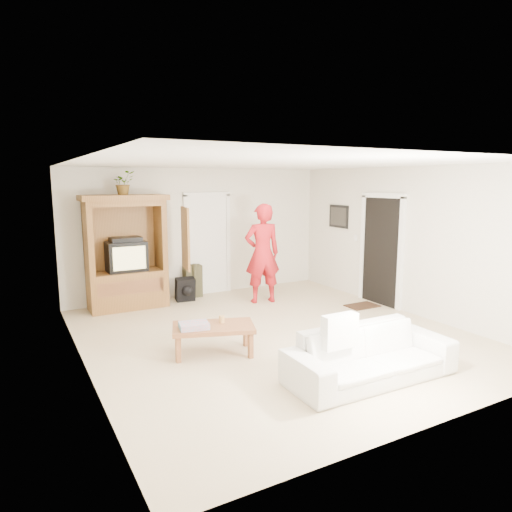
{
  "coord_description": "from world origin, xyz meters",
  "views": [
    {
      "loc": [
        -3.5,
        -5.75,
        2.35
      ],
      "look_at": [
        -0.0,
        0.6,
        1.15
      ],
      "focal_mm": 32.0,
      "sensor_mm": 36.0,
      "label": 1
    }
  ],
  "objects_px": {
    "man": "(262,253)",
    "sofa": "(371,354)",
    "coffee_table": "(213,329)",
    "armoire": "(128,260)"
  },
  "relations": [
    {
      "from": "man",
      "to": "sofa",
      "type": "height_order",
      "value": "man"
    },
    {
      "from": "sofa",
      "to": "coffee_table",
      "type": "height_order",
      "value": "sofa"
    },
    {
      "from": "armoire",
      "to": "sofa",
      "type": "xyz_separation_m",
      "value": [
        1.76,
        -4.55,
        -0.6
      ]
    },
    {
      "from": "sofa",
      "to": "coffee_table",
      "type": "xyz_separation_m",
      "value": [
        -1.32,
        1.64,
        0.05
      ]
    },
    {
      "from": "armoire",
      "to": "man",
      "type": "distance_m",
      "value": 2.53
    },
    {
      "from": "coffee_table",
      "to": "armoire",
      "type": "bearing_deg",
      "value": 118.04
    },
    {
      "from": "sofa",
      "to": "armoire",
      "type": "bearing_deg",
      "value": 112.27
    },
    {
      "from": "armoire",
      "to": "man",
      "type": "bearing_deg",
      "value": -19.95
    },
    {
      "from": "armoire",
      "to": "coffee_table",
      "type": "relative_size",
      "value": 1.7
    },
    {
      "from": "man",
      "to": "sofa",
      "type": "xyz_separation_m",
      "value": [
        -0.61,
        -3.69,
        -0.66
      ]
    }
  ]
}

